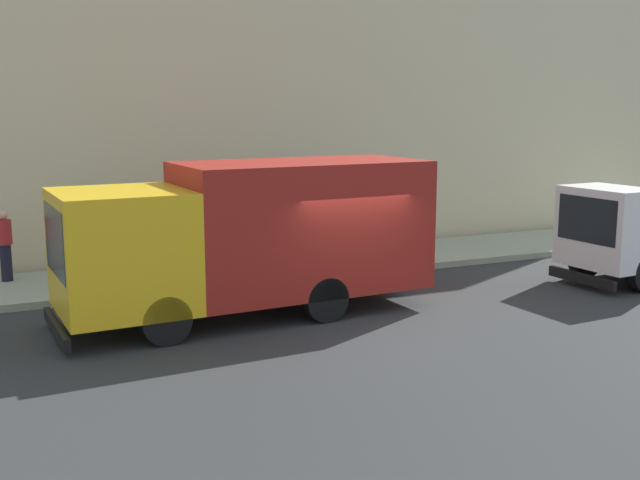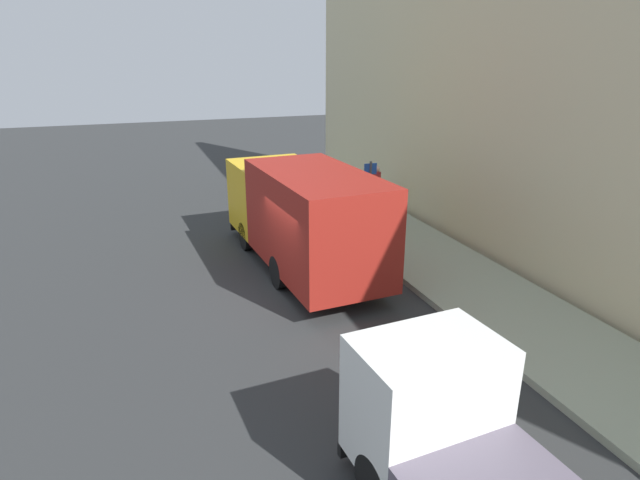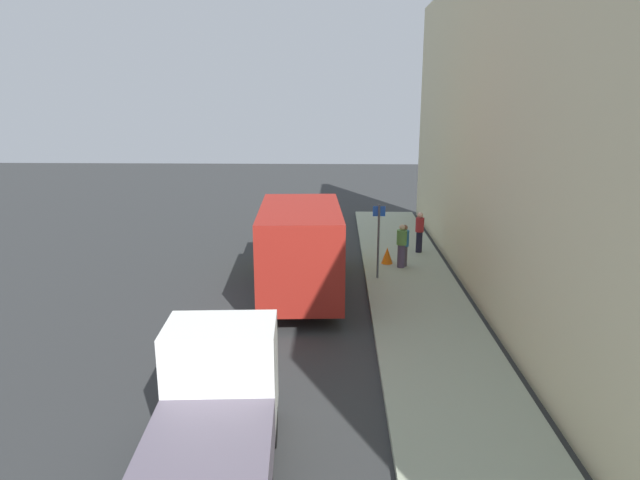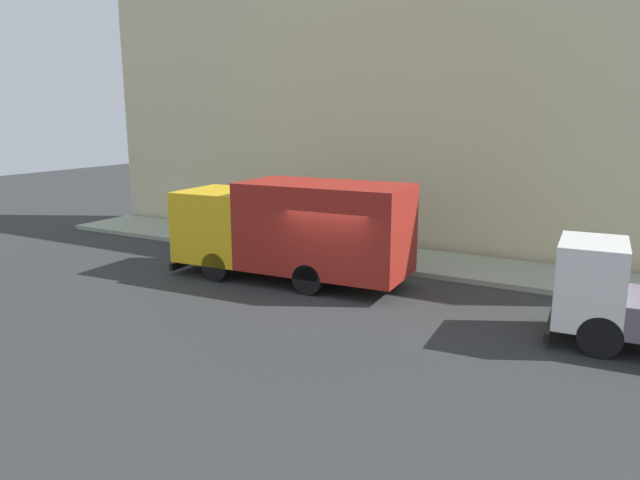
{
  "view_description": "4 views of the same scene",
  "coord_description": "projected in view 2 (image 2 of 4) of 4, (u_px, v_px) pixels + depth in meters",
  "views": [
    {
      "loc": [
        -13.76,
        6.79,
        4.29
      ],
      "look_at": [
        1.39,
        -0.01,
        1.35
      ],
      "focal_mm": 42.46,
      "sensor_mm": 36.0,
      "label": 1
    },
    {
      "loc": [
        -3.9,
        -12.3,
        6.2
      ],
      "look_at": [
        0.62,
        -0.01,
        1.5
      ],
      "focal_mm": 29.51,
      "sensor_mm": 36.0,
      "label": 2
    },
    {
      "loc": [
        1.92,
        -16.66,
        6.54
      ],
      "look_at": [
        1.36,
        2.11,
        1.76
      ],
      "focal_mm": 31.65,
      "sensor_mm": 36.0,
      "label": 3
    },
    {
      "loc": [
        -14.62,
        -7.72,
        5.24
      ],
      "look_at": [
        1.26,
        1.14,
        1.28
      ],
      "focal_mm": 32.93,
      "sensor_mm": 36.0,
      "label": 4
    }
  ],
  "objects": [
    {
      "name": "ground",
      "position": [
        298.0,
        295.0,
        14.23
      ],
      "size": [
        80.0,
        80.0,
        0.0
      ],
      "primitive_type": "plane",
      "color": "#2C2E2F"
    },
    {
      "name": "pedestrian_walking",
      "position": [
        378.0,
        203.0,
        19.01
      ],
      "size": [
        0.53,
        0.53,
        1.69
      ],
      "rotation": [
        0.0,
        0.0,
        0.57
      ],
      "color": "#4A3F5B",
      "rests_on": "sidewalk"
    },
    {
      "name": "sidewalk",
      "position": [
        445.0,
        269.0,
        15.69
      ],
      "size": [
        3.21,
        30.0,
        0.17
      ],
      "primitive_type": "cube",
      "color": "#97A089",
      "rests_on": "ground"
    },
    {
      "name": "small_flatbed_truck",
      "position": [
        469.0,
        467.0,
        6.84
      ],
      "size": [
        2.36,
        4.75,
        2.39
      ],
      "rotation": [
        0.0,
        0.0,
        0.06
      ],
      "color": "silver",
      "rests_on": "ground"
    },
    {
      "name": "traffic_cone_orange",
      "position": [
        360.0,
        215.0,
        19.49
      ],
      "size": [
        0.45,
        0.45,
        0.64
      ],
      "primitive_type": "cone",
      "color": "orange",
      "rests_on": "sidewalk"
    },
    {
      "name": "building_facade",
      "position": [
        526.0,
        78.0,
        14.54
      ],
      "size": [
        0.5,
        30.0,
        11.02
      ],
      "primitive_type": "cube",
      "color": "beige",
      "rests_on": "ground"
    },
    {
      "name": "pedestrian_third",
      "position": [
        379.0,
        202.0,
        19.22
      ],
      "size": [
        0.42,
        0.42,
        1.63
      ],
      "rotation": [
        0.0,
        0.0,
        4.46
      ],
      "color": "#493F4A",
      "rests_on": "sidewalk"
    },
    {
      "name": "street_sign_post",
      "position": [
        370.0,
        195.0,
        17.26
      ],
      "size": [
        0.44,
        0.08,
        2.71
      ],
      "color": "#4C5156",
      "rests_on": "sidewalk"
    },
    {
      "name": "large_utility_truck",
      "position": [
        302.0,
        213.0,
        15.47
      ],
      "size": [
        2.95,
        7.78,
        3.17
      ],
      "rotation": [
        0.0,
        0.0,
        0.06
      ],
      "color": "yellow",
      "rests_on": "ground"
    },
    {
      "name": "pedestrian_standing",
      "position": [
        376.0,
        186.0,
        21.27
      ],
      "size": [
        0.49,
        0.49,
        1.72
      ],
      "rotation": [
        0.0,
        0.0,
        0.88
      ],
      "color": "black",
      "rests_on": "sidewalk"
    }
  ]
}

